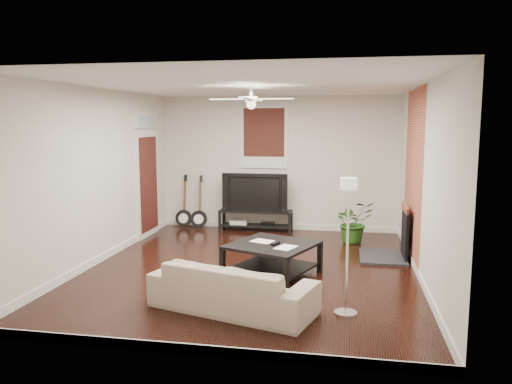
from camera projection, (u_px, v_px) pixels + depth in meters
room at (251, 179)px, 7.60m from camera, size 5.01×6.01×2.81m
brick_accent at (413, 176)px, 8.14m from camera, size 0.02×2.20×2.80m
fireplace at (393, 231)px, 8.32m from camera, size 0.80×1.10×0.92m
window_back at (264, 137)px, 10.48m from camera, size 1.00×0.06×1.30m
door_left at (148, 174)px, 9.91m from camera, size 0.08×1.00×2.50m
tv_stand at (256, 220)px, 10.55m from camera, size 1.53×0.41×0.43m
tv at (256, 191)px, 10.49m from camera, size 1.37×0.18×0.79m
coffee_table at (272, 259)px, 7.46m from camera, size 1.47×1.47×0.47m
sofa at (233, 286)px, 6.04m from camera, size 2.15×1.33×0.59m
floor_lamp at (347, 247)px, 5.83m from camera, size 0.34×0.34×1.64m
potted_plant at (354, 222)px, 9.44m from camera, size 0.92×0.87×0.80m
guitar_left at (183, 201)px, 10.76m from camera, size 0.37×0.28×1.15m
guitar_right at (199, 202)px, 10.66m from camera, size 0.40×0.31×1.15m
ceiling_fan at (251, 99)px, 7.44m from camera, size 1.24×1.24×0.32m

